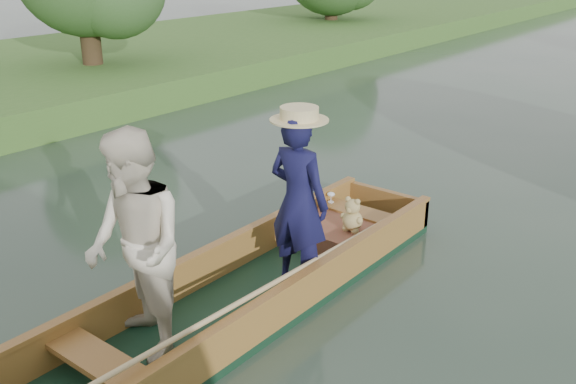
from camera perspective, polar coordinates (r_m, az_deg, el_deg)
The scene contains 2 objects.
ground at distance 6.05m, azimuth -3.59°, elevation -10.06°, with size 120.00×120.00×0.00m, color #283D30.
punt at distance 5.56m, azimuth -5.85°, elevation -5.26°, with size 1.22×5.15×1.91m.
Camera 1 is at (3.49, -3.80, 3.15)m, focal length 40.00 mm.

